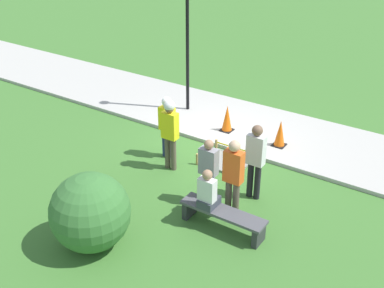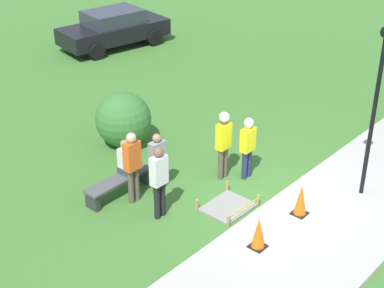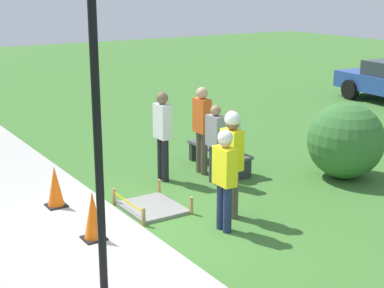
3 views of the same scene
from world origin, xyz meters
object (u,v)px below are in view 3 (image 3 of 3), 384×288
Objects in this scene: park_bench at (219,154)px; bystander_in_white_shirt at (215,140)px; traffic_cone_near_patch at (55,186)px; worker_assistant at (225,172)px; bystander_in_orange_shirt at (202,125)px; bystander_in_gray_shirt at (163,131)px; worker_supervisor at (232,154)px; lamppost_near at (95,84)px; person_seated_on_bench at (230,135)px; traffic_cone_far_patch at (93,216)px.

bystander_in_white_shirt is at bearing -39.72° from park_bench.
traffic_cone_near_patch is 0.40× the size of park_bench.
bystander_in_white_shirt is at bearing 148.66° from worker_assistant.
bystander_in_gray_shirt is at bearing -92.78° from bystander_in_orange_shirt.
worker_supervisor is 2.44m from bystander_in_orange_shirt.
lamppost_near is (3.83, -3.98, 1.75)m from bystander_in_orange_shirt.
person_seated_on_bench is 0.65m from bystander_in_orange_shirt.
lamppost_near is at bearing -62.99° from worker_supervisor.
lamppost_near is (3.88, -3.07, 1.77)m from bystander_in_gray_shirt.
bystander_in_orange_shirt is (-2.26, 0.90, -0.06)m from worker_supervisor.
worker_assistant is 3.00m from bystander_in_orange_shirt.
person_seated_on_bench reaches higher than traffic_cone_far_patch.
lamppost_near is (1.78, -0.63, 2.33)m from traffic_cone_far_patch.
park_bench is 2.82m from worker_supervisor.
bystander_in_gray_shirt is at bearing 170.87° from worker_assistant.
lamppost_near reaches higher than worker_assistant.
traffic_cone_near_patch is 1.63m from traffic_cone_far_patch.
worker_assistant is at bearing 113.66° from lamppost_near.
traffic_cone_near_patch is 0.18× the size of lamppost_near.
bystander_in_orange_shirt is (-0.28, -0.53, 0.24)m from person_seated_on_bench.
traffic_cone_near_patch is at bearing -94.58° from bystander_in_white_shirt.
person_seated_on_bench is 0.56× the size of bystander_in_white_shirt.
worker_supervisor reaches higher than bystander_in_white_shirt.
person_seated_on_bench is at bearing 121.22° from bystander_in_white_shirt.
bystander_in_gray_shirt is (-0.04, -0.91, -0.01)m from bystander_in_orange_shirt.
person_seated_on_bench is 0.49× the size of bystander_in_gray_shirt.
bystander_in_gray_shirt is (-0.32, -1.45, 0.23)m from person_seated_on_bench.
bystander_in_orange_shirt is 1.01× the size of bystander_in_gray_shirt.
worker_assistant reaches higher than traffic_cone_near_patch.
worker_assistant is 0.40× the size of lamppost_near.
lamppost_near is at bearing -51.80° from person_seated_on_bench.
traffic_cone_far_patch reaches higher than park_bench.
person_seated_on_bench is 3.06m from worker_assistant.
park_bench is at bearing 97.17° from bystander_in_orange_shirt.
lamppost_near is (3.89, -4.47, 2.48)m from park_bench.
traffic_cone_far_patch is 3.52m from bystander_in_white_shirt.
bystander_in_gray_shirt is (0.02, -1.40, 0.71)m from park_bench.
lamppost_near is (3.15, -3.85, 1.91)m from bystander_in_white_shirt.
traffic_cone_near_patch is at bearing -82.76° from bystander_in_orange_shirt.
park_bench is at bearing 118.90° from traffic_cone_far_patch.
worker_supervisor is at bearing -21.77° from bystander_in_orange_shirt.
bystander_in_orange_shirt is at bearing 168.82° from bystander_in_white_shirt.
bystander_in_gray_shirt is (-2.31, -0.01, -0.08)m from worker_supervisor.
worker_supervisor is 0.62m from worker_assistant.
worker_assistant is (2.74, -1.83, 0.66)m from park_bench.
worker_supervisor reaches higher than worker_assistant.
bystander_in_gray_shirt is (-2.72, 0.44, 0.05)m from worker_assistant.
worker_assistant is 2.76m from bystander_in_gray_shirt.
traffic_cone_near_patch is 0.83× the size of person_seated_on_bench.
lamppost_near reaches higher than worker_supervisor.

